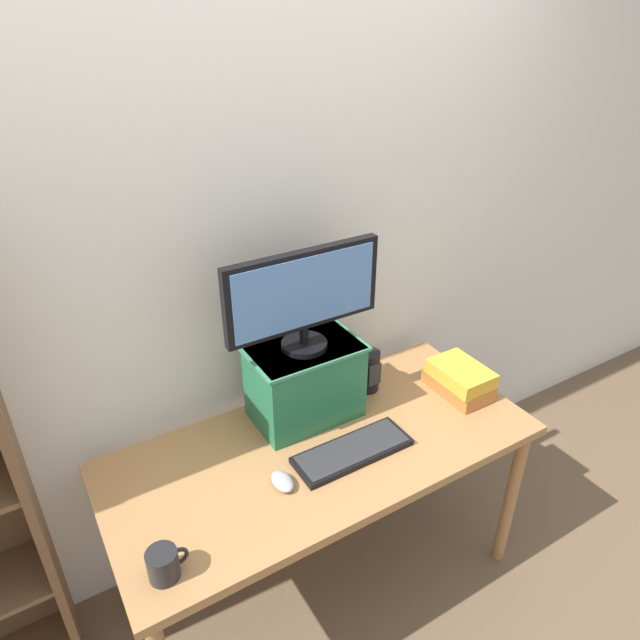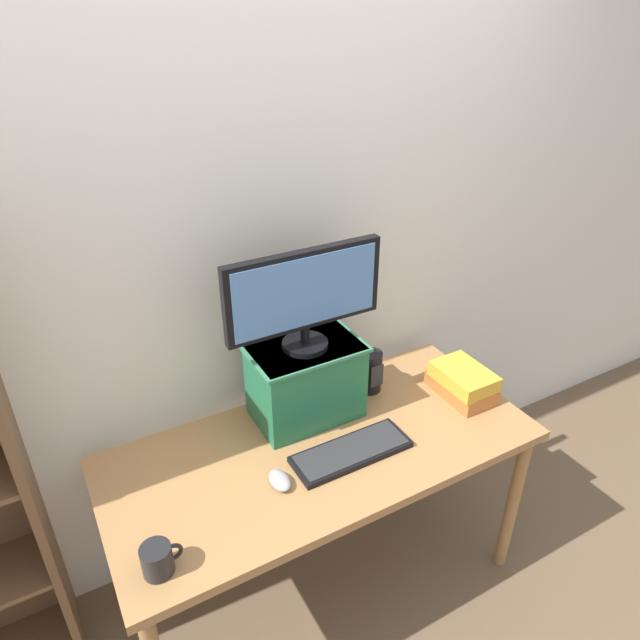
% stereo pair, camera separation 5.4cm
% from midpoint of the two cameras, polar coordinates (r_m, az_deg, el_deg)
% --- Properties ---
extents(ground_plane, '(12.00, 12.00, 0.00)m').
position_cam_midpoint_polar(ground_plane, '(2.64, -0.41, -24.46)').
color(ground_plane, brown).
extents(back_wall, '(7.00, 0.08, 2.60)m').
position_cam_midpoint_polar(back_wall, '(2.13, -6.88, 6.24)').
color(back_wall, silver).
rests_on(back_wall, ground_plane).
extents(desk, '(1.54, 0.70, 0.74)m').
position_cam_midpoint_polar(desk, '(2.13, -0.47, -13.88)').
color(desk, '#9E7042').
rests_on(desk, ground_plane).
extents(riser_box, '(0.41, 0.26, 0.30)m').
position_cam_midpoint_polar(riser_box, '(2.12, -2.26, -6.04)').
color(riser_box, '#1E6642').
rests_on(riser_box, desk).
extents(computer_monitor, '(0.58, 0.16, 0.37)m').
position_cam_midpoint_polar(computer_monitor, '(1.93, -2.45, 2.50)').
color(computer_monitor, black).
rests_on(computer_monitor, riser_box).
extents(keyboard, '(0.42, 0.15, 0.02)m').
position_cam_midpoint_polar(keyboard, '(2.04, 2.48, -12.95)').
color(keyboard, black).
rests_on(keyboard, desk).
extents(computer_mouse, '(0.06, 0.10, 0.04)m').
position_cam_midpoint_polar(computer_mouse, '(1.93, -4.61, -15.78)').
color(computer_mouse, '#99999E').
rests_on(computer_mouse, desk).
extents(book_stack, '(0.17, 0.26, 0.12)m').
position_cam_midpoint_polar(book_stack, '(2.35, 13.12, -5.82)').
color(book_stack, '#AD662D').
rests_on(book_stack, desk).
extents(coffee_mug, '(0.12, 0.09, 0.09)m').
position_cam_midpoint_polar(coffee_mug, '(1.75, -16.27, -22.39)').
color(coffee_mug, black).
rests_on(coffee_mug, desk).
extents(desk_speaker, '(0.10, 0.10, 0.17)m').
position_cam_midpoint_polar(desk_speaker, '(2.30, 4.12, -5.07)').
color(desk_speaker, black).
rests_on(desk_speaker, desk).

